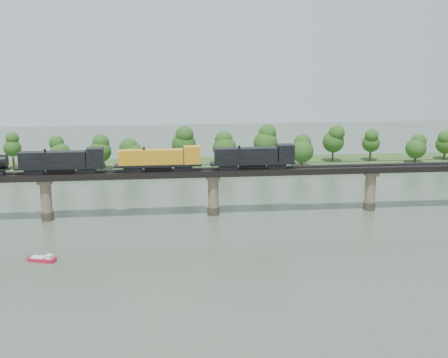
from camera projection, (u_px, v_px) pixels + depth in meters
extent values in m
plane|color=#3D4C3C|center=(227.00, 258.00, 110.09)|extent=(400.00, 400.00, 0.00)
cube|color=#2D4B1E|center=(199.00, 166.00, 192.17)|extent=(300.00, 24.00, 1.60)
cylinder|color=#473A2D|center=(48.00, 216.00, 134.61)|extent=(3.00, 3.00, 2.00)
cylinder|color=#8E775D|center=(46.00, 198.00, 133.58)|extent=(2.60, 2.60, 9.00)
cube|color=#8E775D|center=(45.00, 181.00, 132.67)|extent=(3.20, 3.20, 1.00)
cylinder|color=#473A2D|center=(213.00, 211.00, 138.89)|extent=(3.00, 3.00, 2.00)
cylinder|color=#8E775D|center=(213.00, 193.00, 137.87)|extent=(2.60, 2.60, 9.00)
cube|color=#8E775D|center=(213.00, 177.00, 136.96)|extent=(3.20, 3.20, 1.00)
cylinder|color=#473A2D|center=(369.00, 206.00, 143.18)|extent=(3.00, 3.00, 2.00)
cylinder|color=#8E775D|center=(370.00, 189.00, 142.15)|extent=(2.60, 2.60, 9.00)
cube|color=#8E775D|center=(371.00, 173.00, 141.24)|extent=(3.20, 3.20, 1.00)
cube|color=black|center=(213.00, 172.00, 136.67)|extent=(220.00, 5.00, 1.50)
cube|color=black|center=(213.00, 170.00, 135.76)|extent=(220.00, 0.12, 0.16)
cube|color=black|center=(213.00, 168.00, 137.21)|extent=(220.00, 0.12, 0.16)
cube|color=black|center=(214.00, 169.00, 134.02)|extent=(220.00, 0.10, 0.10)
cube|color=black|center=(212.00, 164.00, 138.66)|extent=(220.00, 0.10, 0.10)
cube|color=black|center=(214.00, 170.00, 134.10)|extent=(0.08, 0.08, 0.70)
cube|color=black|center=(212.00, 166.00, 138.74)|extent=(0.08, 0.08, 0.70)
cylinder|color=#382619|center=(14.00, 163.00, 184.24)|extent=(0.70, 0.70, 3.71)
sphere|color=#1D4614|center=(12.00, 148.00, 183.12)|extent=(5.67, 5.67, 5.67)
sphere|color=#1D4614|center=(12.00, 139.00, 182.41)|extent=(4.25, 4.25, 4.25)
cylinder|color=#382619|center=(61.00, 167.00, 178.42)|extent=(0.70, 0.70, 3.51)
sphere|color=#1D4614|center=(60.00, 153.00, 177.35)|extent=(6.31, 6.31, 6.31)
sphere|color=#1D4614|center=(60.00, 143.00, 176.68)|extent=(4.73, 4.73, 4.73)
cylinder|color=#382619|center=(101.00, 165.00, 182.18)|extent=(0.70, 0.70, 3.34)
sphere|color=#1D4614|center=(100.00, 151.00, 181.17)|extent=(7.18, 7.18, 7.18)
sphere|color=#1D4614|center=(100.00, 143.00, 180.53)|extent=(5.39, 5.39, 5.39)
cylinder|color=#382619|center=(132.00, 167.00, 180.73)|extent=(0.70, 0.70, 2.83)
sphere|color=#1D4614|center=(132.00, 155.00, 179.88)|extent=(8.26, 8.26, 8.26)
sphere|color=#1D4614|center=(132.00, 148.00, 179.34)|extent=(6.19, 6.19, 6.19)
cylinder|color=#382619|center=(184.00, 160.00, 188.74)|extent=(0.70, 0.70, 3.96)
sphere|color=#1D4614|center=(184.00, 144.00, 187.54)|extent=(8.07, 8.07, 8.07)
sphere|color=#1D4614|center=(184.00, 135.00, 186.79)|extent=(6.05, 6.05, 6.05)
cylinder|color=#382619|center=(225.00, 161.00, 188.79)|extent=(0.70, 0.70, 3.27)
sphere|color=#1D4614|center=(225.00, 148.00, 187.80)|extent=(8.03, 8.03, 8.03)
sphere|color=#1D4614|center=(225.00, 140.00, 187.18)|extent=(6.02, 6.02, 6.02)
cylinder|color=#382619|center=(265.00, 158.00, 191.36)|extent=(0.70, 0.70, 3.92)
sphere|color=#1D4614|center=(266.00, 143.00, 190.17)|extent=(8.29, 8.29, 8.29)
sphere|color=#1D4614|center=(266.00, 134.00, 189.43)|extent=(6.21, 6.21, 6.21)
cylinder|color=#382619|center=(302.00, 163.00, 185.90)|extent=(0.70, 0.70, 3.02)
sphere|color=#1D4614|center=(302.00, 151.00, 184.98)|extent=(7.74, 7.74, 7.74)
sphere|color=#1D4614|center=(302.00, 143.00, 184.41)|extent=(5.80, 5.80, 5.80)
cylinder|color=#382619|center=(333.00, 156.00, 195.62)|extent=(0.70, 0.70, 3.80)
sphere|color=#1D4614|center=(333.00, 142.00, 194.47)|extent=(7.47, 7.47, 7.47)
sphere|color=#1D4614|center=(334.00, 133.00, 193.75)|extent=(5.60, 5.60, 5.60)
cylinder|color=#382619|center=(370.00, 156.00, 197.36)|extent=(0.70, 0.70, 3.38)
sphere|color=#1D4614|center=(371.00, 143.00, 196.33)|extent=(6.23, 6.23, 6.23)
sphere|color=#1D4614|center=(371.00, 135.00, 195.69)|extent=(4.67, 4.67, 4.67)
cylinder|color=#382619|center=(415.00, 159.00, 193.23)|extent=(0.70, 0.70, 2.77)
sphere|color=#1D4614|center=(416.00, 148.00, 192.39)|extent=(7.04, 7.04, 7.04)
sphere|color=#1D4614|center=(416.00, 142.00, 191.86)|extent=(5.28, 5.28, 5.28)
cylinder|color=#382619|center=(444.00, 155.00, 199.65)|extent=(0.70, 0.70, 2.94)
sphere|color=#1D4614|center=(445.00, 144.00, 198.75)|extent=(6.73, 6.73, 6.73)
sphere|color=#1D4614|center=(446.00, 137.00, 198.20)|extent=(5.05, 5.05, 5.05)
cube|color=black|center=(276.00, 165.00, 138.04)|extent=(4.37, 2.62, 1.20)
cube|color=black|center=(228.00, 167.00, 136.75)|extent=(4.37, 2.62, 1.20)
cube|color=black|center=(252.00, 163.00, 137.22)|extent=(20.76, 3.28, 0.55)
cube|color=black|center=(246.00, 155.00, 136.59)|extent=(15.30, 2.95, 3.50)
cube|color=black|center=(285.00, 153.00, 137.57)|extent=(3.93, 3.28, 4.15)
cylinder|color=black|center=(252.00, 165.00, 137.36)|extent=(6.56, 1.53, 1.53)
cube|color=black|center=(183.00, 168.00, 135.58)|extent=(4.37, 2.62, 1.20)
cube|color=black|center=(133.00, 169.00, 134.30)|extent=(4.37, 2.62, 1.20)
cube|color=black|center=(158.00, 165.00, 134.77)|extent=(20.76, 3.28, 0.55)
cube|color=orange|center=(151.00, 157.00, 134.13)|extent=(15.30, 2.95, 3.50)
cube|color=orange|center=(192.00, 155.00, 135.11)|extent=(3.93, 3.28, 4.15)
cylinder|color=black|center=(158.00, 167.00, 134.90)|extent=(6.56, 1.53, 1.53)
cube|color=black|center=(87.00, 170.00, 133.13)|extent=(4.37, 2.62, 1.20)
cube|color=black|center=(34.00, 171.00, 131.84)|extent=(4.37, 2.62, 1.20)
cube|color=black|center=(60.00, 167.00, 132.31)|extent=(20.76, 3.28, 0.55)
cube|color=black|center=(53.00, 159.00, 131.67)|extent=(15.30, 2.95, 3.50)
cube|color=black|center=(95.00, 157.00, 132.65)|extent=(3.93, 3.28, 4.15)
cylinder|color=black|center=(61.00, 170.00, 132.45)|extent=(6.56, 1.53, 1.53)
cube|color=red|center=(42.00, 260.00, 108.53)|extent=(5.49, 3.30, 0.72)
cube|color=white|center=(38.00, 257.00, 108.59)|extent=(2.83, 2.21, 0.26)
cube|color=white|center=(49.00, 257.00, 108.11)|extent=(1.55, 1.55, 0.72)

